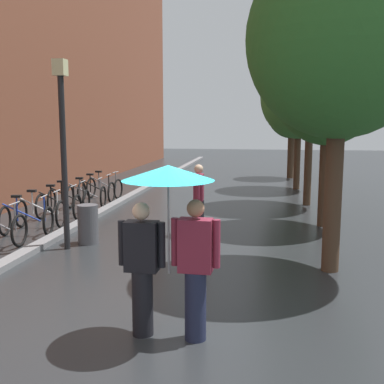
% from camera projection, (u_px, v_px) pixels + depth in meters
% --- Properties ---
extents(ground_plane, '(80.00, 80.00, 0.00)m').
position_uv_depth(ground_plane, '(149.00, 326.00, 6.00)').
color(ground_plane, '#26282B').
extents(kerb_strip, '(0.30, 36.00, 0.12)m').
position_uv_depth(kerb_strip, '(131.00, 196.00, 16.25)').
color(kerb_strip, slate).
rests_on(kerb_strip, ground).
extents(street_tree_0, '(3.12, 3.12, 5.64)m').
position_uv_depth(street_tree_0, '(340.00, 40.00, 7.65)').
color(street_tree_0, '#473323').
rests_on(street_tree_0, ground).
extents(street_tree_1, '(2.79, 2.79, 5.31)m').
position_uv_depth(street_tree_1, '(328.00, 79.00, 11.25)').
color(street_tree_1, '#473323').
rests_on(street_tree_1, ground).
extents(street_tree_2, '(3.16, 3.16, 5.83)m').
position_uv_depth(street_tree_2, '(312.00, 69.00, 14.15)').
color(street_tree_2, '#473323').
rests_on(street_tree_2, ground).
extents(street_tree_3, '(2.96, 2.96, 5.21)m').
position_uv_depth(street_tree_3, '(299.00, 97.00, 17.77)').
color(street_tree_3, '#473323').
rests_on(street_tree_3, ground).
extents(street_tree_4, '(2.38, 2.38, 4.53)m').
position_uv_depth(street_tree_4, '(292.00, 110.00, 21.46)').
color(street_tree_4, '#473323').
rests_on(street_tree_4, ground).
extents(parked_bicycle_1, '(1.17, 0.85, 0.96)m').
position_uv_depth(parked_bicycle_1, '(26.00, 220.00, 10.71)').
color(parked_bicycle_1, black).
rests_on(parked_bicycle_1, ground).
extents(parked_bicycle_2, '(1.14, 0.79, 0.96)m').
position_uv_depth(parked_bicycle_2, '(41.00, 213.00, 11.54)').
color(parked_bicycle_2, black).
rests_on(parked_bicycle_2, ground).
extents(parked_bicycle_3, '(1.13, 0.79, 0.96)m').
position_uv_depth(parked_bicycle_3, '(59.00, 206.00, 12.51)').
color(parked_bicycle_3, black).
rests_on(parked_bicycle_3, ground).
extents(parked_bicycle_4, '(1.15, 0.81, 0.96)m').
position_uv_depth(parked_bicycle_4, '(69.00, 200.00, 13.38)').
color(parked_bicycle_4, black).
rests_on(parked_bicycle_4, ground).
extents(parked_bicycle_5, '(1.15, 0.82, 0.96)m').
position_uv_depth(parked_bicycle_5, '(87.00, 196.00, 14.15)').
color(parked_bicycle_5, black).
rests_on(parked_bicycle_5, ground).
extents(parked_bicycle_6, '(1.09, 0.71, 0.96)m').
position_uv_depth(parked_bicycle_6, '(96.00, 191.00, 15.15)').
color(parked_bicycle_6, black).
rests_on(parked_bicycle_6, ground).
extents(parked_bicycle_7, '(1.15, 0.81, 0.96)m').
position_uv_depth(parked_bicycle_7, '(104.00, 188.00, 15.99)').
color(parked_bicycle_7, black).
rests_on(parked_bicycle_7, ground).
extents(couple_under_umbrella, '(1.25, 1.10, 2.12)m').
position_uv_depth(couple_under_umbrella, '(169.00, 226.00, 5.50)').
color(couple_under_umbrella, black).
rests_on(couple_under_umbrella, ground).
extents(street_lamp_post, '(0.24, 0.24, 3.84)m').
position_uv_depth(street_lamp_post, '(63.00, 139.00, 9.32)').
color(street_lamp_post, black).
rests_on(street_lamp_post, ground).
extents(litter_bin, '(0.44, 0.44, 0.85)m').
position_uv_depth(litter_bin, '(88.00, 224.00, 10.04)').
color(litter_bin, '#4C4C51').
rests_on(litter_bin, ground).
extents(pedestrian_walking_midground, '(0.26, 0.59, 1.65)m').
position_uv_depth(pedestrian_walking_midground, '(199.00, 199.00, 10.82)').
color(pedestrian_walking_midground, black).
rests_on(pedestrian_walking_midground, ground).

